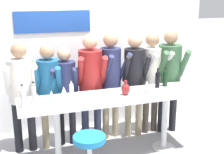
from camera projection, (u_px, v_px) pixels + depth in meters
The scene contains 20 objects.
back_wall at pixel (91, 49), 5.62m from camera, with size 4.35×0.12×2.90m.
tasting_table at pixel (114, 104), 4.60m from camera, with size 2.75×0.64×1.00m.
bar_stool at pixel (90, 154), 3.92m from camera, with size 0.43×0.43×0.74m.
person_far_left at pixel (21, 87), 4.71m from camera, with size 0.47×0.56×1.75m.
person_left at pixel (49, 86), 4.81m from camera, with size 0.47×0.58×1.70m.
person_center_left at pixel (65, 86), 4.96m from camera, with size 0.47×0.57×1.63m.
person_center at pixel (91, 77), 4.99m from camera, with size 0.50×0.61×1.83m.
person_center_right at pixel (111, 74), 5.15m from camera, with size 0.48×0.60×1.83m.
person_right at pixel (134, 74), 5.22m from camera, with size 0.47×0.60×1.80m.
person_far_right at pixel (152, 71), 5.39m from camera, with size 0.48×0.60×1.80m.
person_rightmost at pixel (169, 70), 5.40m from camera, with size 0.52×0.63×1.84m.
wine_bottle_0 at pixel (157, 79), 4.88m from camera, with size 0.07×0.07×0.32m.
wine_bottle_1 at pixel (23, 97), 4.04m from camera, with size 0.07×0.07×0.32m.
wine_bottle_2 at pixel (72, 89), 4.42m from camera, with size 0.06×0.06×0.27m.
wine_bottle_3 at pixel (165, 77), 4.95m from camera, with size 0.08×0.08×0.31m.
wine_bottle_4 at pixel (34, 94), 4.19m from camera, with size 0.06×0.06×0.31m.
wine_glass_0 at pixel (147, 84), 4.67m from camera, with size 0.07×0.07×0.18m.
wine_glass_1 at pixel (51, 94), 4.22m from camera, with size 0.07×0.07×0.18m.
wine_glass_2 at pixel (64, 90), 4.39m from camera, with size 0.07×0.07×0.18m.
decorative_vase at pixel (126, 89), 4.55m from camera, with size 0.13×0.13×0.22m.
Camera 1 is at (-1.40, -4.09, 2.49)m, focal length 50.00 mm.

